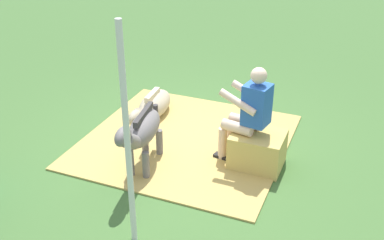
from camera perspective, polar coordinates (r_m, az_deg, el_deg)
name	(u,v)px	position (r m, az deg, el deg)	size (l,w,h in m)	color
ground_plane	(186,149)	(6.42, -0.72, -3.53)	(24.00, 24.00, 0.00)	#426B33
hay_patch	(186,141)	(6.58, -0.75, -2.53)	(2.75, 2.70, 0.02)	tan
hay_bale	(257,150)	(6.00, 8.00, -3.65)	(0.66, 0.55, 0.46)	tan
person_seated	(248,111)	(5.81, 6.84, 1.04)	(0.70, 0.49, 1.34)	beige
pony_standing	(142,132)	(5.75, -6.16, -1.42)	(0.44, 1.34, 0.91)	slate
pony_lying	(152,107)	(7.16, -4.88, 1.63)	(0.47, 1.35, 0.42)	tan
tent_pole_left	(127,143)	(4.32, -7.91, -2.75)	(0.06, 0.06, 2.31)	silver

